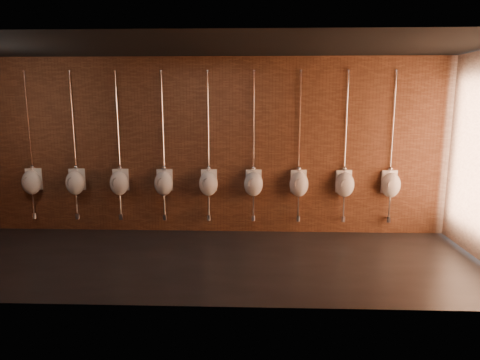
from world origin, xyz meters
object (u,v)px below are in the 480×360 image
object	(u,v)px
urinal_2	(119,182)
urinal_6	(299,183)
urinal_1	(75,182)
urinal_7	(345,184)
urinal_0	(32,182)
urinal_3	(164,182)
urinal_8	(391,184)
urinal_4	(208,183)
urinal_5	(253,183)

from	to	relation	value
urinal_2	urinal_6	distance (m)	3.30
urinal_1	urinal_7	size ratio (longest dim) A/B	1.00
urinal_0	urinal_7	bearing A→B (deg)	0.00
urinal_3	urinal_7	distance (m)	3.30
urinal_1	urinal_0	bearing A→B (deg)	180.00
urinal_3	urinal_8	world-z (taller)	same
urinal_6	urinal_4	bearing A→B (deg)	180.00
urinal_3	urinal_5	bearing A→B (deg)	0.00
urinal_5	urinal_6	size ratio (longest dim) A/B	1.00
urinal_2	urinal_7	size ratio (longest dim) A/B	1.00
urinal_5	urinal_7	world-z (taller)	same
urinal_3	urinal_8	distance (m)	4.12
urinal_0	urinal_3	distance (m)	2.47
urinal_1	urinal_8	bearing A→B (deg)	0.00
urinal_0	urinal_7	xyz separation A→B (m)	(5.77, 0.00, 0.00)
urinal_0	urinal_1	size ratio (longest dim) A/B	1.00
urinal_7	urinal_4	bearing A→B (deg)	180.00
urinal_6	urinal_7	world-z (taller)	same
urinal_1	urinal_2	world-z (taller)	same
urinal_2	urinal_8	bearing A→B (deg)	0.00
urinal_5	urinal_2	bearing A→B (deg)	180.00
urinal_6	urinal_0	bearing A→B (deg)	180.00
urinal_0	urinal_8	world-z (taller)	same
urinal_5	urinal_7	distance (m)	1.65
urinal_7	urinal_6	bearing A→B (deg)	180.00
urinal_2	urinal_5	world-z (taller)	same
urinal_3	urinal_6	xyz separation A→B (m)	(2.47, 0.00, 0.00)
urinal_2	urinal_7	distance (m)	4.12
urinal_0	urinal_4	bearing A→B (deg)	0.00
urinal_3	urinal_6	world-z (taller)	same
urinal_1	urinal_5	distance (m)	3.30
urinal_2	urinal_5	distance (m)	2.47
urinal_2	urinal_8	distance (m)	4.94
urinal_7	urinal_2	bearing A→B (deg)	180.00
urinal_2	urinal_4	size ratio (longest dim) A/B	1.00
urinal_2	urinal_4	xyz separation A→B (m)	(1.65, 0.00, 0.00)
urinal_0	urinal_5	distance (m)	4.12
urinal_4	urinal_7	world-z (taller)	same
urinal_6	urinal_1	bearing A→B (deg)	180.00
urinal_6	urinal_3	bearing A→B (deg)	180.00
urinal_8	urinal_3	bearing A→B (deg)	180.00
urinal_3	urinal_4	size ratio (longest dim) A/B	1.00
urinal_0	urinal_5	world-z (taller)	same
urinal_3	urinal_1	bearing A→B (deg)	180.00
urinal_1	urinal_8	distance (m)	5.77
urinal_8	urinal_7	bearing A→B (deg)	180.00
urinal_0	urinal_2	world-z (taller)	same
urinal_1	urinal_8	size ratio (longest dim) A/B	1.00
urinal_1	urinal_3	world-z (taller)	same
urinal_1	urinal_8	world-z (taller)	same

